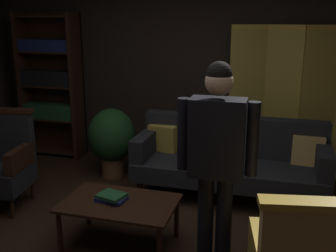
# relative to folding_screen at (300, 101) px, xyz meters

# --- Properties ---
(back_wall) EXTENTS (7.20, 0.10, 2.80)m
(back_wall) POSITION_rel_folding_screen_xyz_m (-1.28, 0.21, 0.41)
(back_wall) COLOR black
(back_wall) RESTS_ON ground_plane
(folding_screen) EXTENTS (1.73, 0.21, 1.90)m
(folding_screen) POSITION_rel_folding_screen_xyz_m (0.00, 0.00, 0.00)
(folding_screen) COLOR #B29338
(folding_screen) RESTS_ON ground_plane
(bookshelf) EXTENTS (0.90, 0.32, 2.05)m
(bookshelf) POSITION_rel_folding_screen_xyz_m (-3.43, -0.05, 0.07)
(bookshelf) COLOR black
(bookshelf) RESTS_ON ground_plane
(velvet_couch) EXTENTS (2.12, 0.78, 0.88)m
(velvet_couch) POSITION_rel_folding_screen_xyz_m (-0.73, -0.79, -0.53)
(velvet_couch) COLOR black
(velvet_couch) RESTS_ON ground_plane
(coffee_table) EXTENTS (1.00, 0.64, 0.42)m
(coffee_table) POSITION_rel_folding_screen_xyz_m (-1.52, -2.13, -0.61)
(coffee_table) COLOR black
(coffee_table) RESTS_ON ground_plane
(armchair_wing_left) EXTENTS (0.66, 0.65, 1.04)m
(armchair_wing_left) POSITION_rel_folding_screen_xyz_m (-3.04, -1.71, -0.50)
(armchair_wing_left) COLOR black
(armchair_wing_left) RESTS_ON ground_plane
(standing_figure) EXTENTS (0.59, 0.23, 1.70)m
(standing_figure) POSITION_rel_folding_screen_xyz_m (-0.64, -2.37, 0.04)
(standing_figure) COLOR black
(standing_figure) RESTS_ON ground_plane
(potted_plant) EXTENTS (0.59, 0.59, 0.89)m
(potted_plant) POSITION_rel_folding_screen_xyz_m (-2.25, -0.63, -0.47)
(potted_plant) COLOR brown
(potted_plant) RESTS_ON ground_plane
(book_navy_cloth) EXTENTS (0.27, 0.20, 0.03)m
(book_navy_cloth) POSITION_rel_folding_screen_xyz_m (-1.60, -2.13, -0.55)
(book_navy_cloth) COLOR navy
(book_navy_cloth) RESTS_ON coffee_table
(book_green_cloth) EXTENTS (0.27, 0.24, 0.03)m
(book_green_cloth) POSITION_rel_folding_screen_xyz_m (-1.60, -2.13, -0.52)
(book_green_cloth) COLOR #1E4C28
(book_green_cloth) RESTS_ON book_navy_cloth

